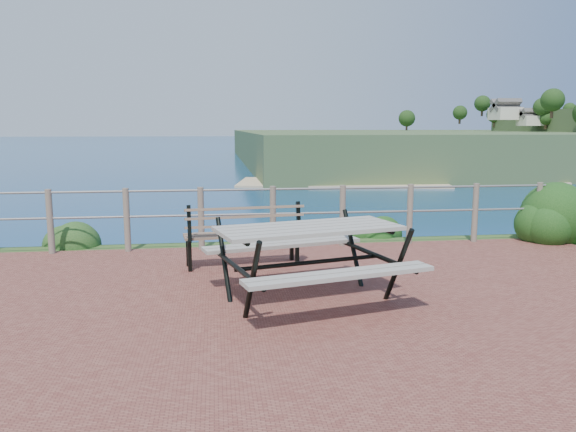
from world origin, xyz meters
name	(u,v)px	position (x,y,z in m)	size (l,w,h in m)	color
ground	(306,316)	(0.00, 0.00, 0.00)	(10.00, 7.00, 0.12)	brown
ocean	(217,132)	(0.00, 200.00, 0.00)	(1200.00, 1200.00, 0.00)	#155780
safety_railing	(273,214)	(0.00, 3.35, 0.57)	(9.40, 0.10, 1.00)	#6B5B4C
picnic_table	(309,255)	(0.11, 0.49, 0.54)	(2.16, 1.71, 0.85)	#A19B91
park_bench	(242,225)	(-0.55, 2.20, 0.61)	(1.67, 0.60, 0.92)	brown
shrub_right_edge	(550,242)	(4.79, 3.24, 0.00)	(1.20, 1.20, 1.70)	#163F13
shrub_lip_west	(73,245)	(-3.31, 4.05, 0.00)	(0.80, 0.80, 0.55)	#1F481B
shrub_lip_east	(375,234)	(2.00, 4.31, 0.00)	(0.85, 0.85, 0.62)	#163F13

